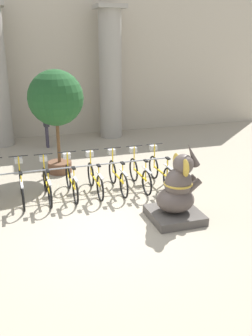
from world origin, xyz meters
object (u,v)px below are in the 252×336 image
(bicycle_5, at_px, (117,176))
(person_pedestrian, at_px, (46,121))
(bicycle_3, at_px, (71,181))
(bicycle_6, at_px, (139,173))
(bicycle_2, at_px, (47,184))
(bicycle_1, at_px, (21,186))
(bicycle_4, at_px, (95,178))
(bicycle_7, at_px, (160,171))
(potted_tree, at_px, (56,101))
(elephant_statue, at_px, (177,194))

(bicycle_5, distance_m, person_pedestrian, 5.10)
(bicycle_3, xyz_separation_m, bicycle_6, (1.90, -0.01, 0.00))
(bicycle_2, bearing_deg, bicycle_1, 177.47)
(bicycle_4, height_order, bicycle_7, same)
(bicycle_5, bearing_deg, bicycle_3, 179.87)
(bicycle_1, relative_size, bicycle_7, 1.00)
(bicycle_1, distance_m, bicycle_5, 2.53)
(bicycle_2, distance_m, potted_tree, 2.72)
(bicycle_2, height_order, bicycle_5, same)
(bicycle_2, height_order, potted_tree, potted_tree)
(bicycle_7, height_order, potted_tree, potted_tree)
(bicycle_2, xyz_separation_m, bicycle_6, (2.53, 0.02, 0.00))
(bicycle_7, bearing_deg, bicycle_5, -179.11)
(bicycle_6, bearing_deg, bicycle_7, 2.53)
(bicycle_1, bearing_deg, bicycle_6, -0.17)
(person_pedestrian, bearing_deg, bicycle_6, -68.13)
(bicycle_7, relative_size, potted_tree, 0.57)
(bicycle_3, distance_m, bicycle_5, 1.27)
(potted_tree, bearing_deg, bicycle_3, -89.06)
(bicycle_2, relative_size, potted_tree, 0.57)
(bicycle_5, bearing_deg, bicycle_6, -0.75)
(bicycle_1, distance_m, bicycle_2, 0.63)
(bicycle_2, distance_m, bicycle_7, 3.16)
(elephant_statue, bearing_deg, bicycle_3, 134.54)
(bicycle_3, relative_size, bicycle_6, 1.00)
(bicycle_6, bearing_deg, potted_tree, 135.04)
(potted_tree, bearing_deg, bicycle_5, -55.95)
(bicycle_5, height_order, bicycle_6, same)
(bicycle_2, height_order, bicycle_6, same)
(bicycle_3, height_order, bicycle_4, same)
(bicycle_6, relative_size, elephant_statue, 0.98)
(bicycle_3, xyz_separation_m, bicycle_7, (2.53, 0.02, 0.00))
(bicycle_2, height_order, elephant_statue, elephant_statue)
(bicycle_7, distance_m, elephant_statue, 2.17)
(bicycle_4, bearing_deg, potted_tree, 109.08)
(bicycle_4, xyz_separation_m, bicycle_6, (1.27, -0.01, 0.00))
(bicycle_3, xyz_separation_m, potted_tree, (-0.03, 1.92, 1.80))
(potted_tree, bearing_deg, bicycle_1, -122.77)
(elephant_statue, bearing_deg, bicycle_1, 147.85)
(bicycle_4, height_order, person_pedestrian, person_pedestrian)
(bicycle_4, xyz_separation_m, elephant_statue, (1.42, -2.09, 0.19))
(bicycle_6, bearing_deg, bicycle_3, 179.66)
(bicycle_3, bearing_deg, person_pedestrian, 90.80)
(bicycle_7, height_order, person_pedestrian, person_pedestrian)
(bicycle_1, bearing_deg, elephant_statue, -32.15)
(bicycle_6, xyz_separation_m, person_pedestrian, (-1.97, 4.90, 0.58))
(bicycle_5, bearing_deg, bicycle_2, -179.19)
(bicycle_1, relative_size, elephant_statue, 0.98)
(person_pedestrian, bearing_deg, bicycle_5, -74.75)
(bicycle_3, height_order, potted_tree, potted_tree)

